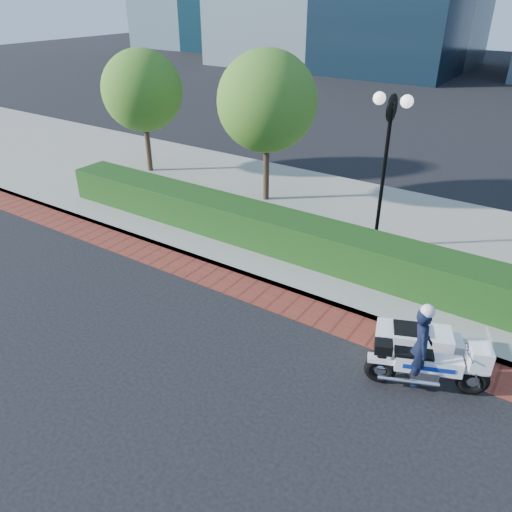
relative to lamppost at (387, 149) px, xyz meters
The scene contains 8 objects.
ground 6.07m from the lamppost, 100.89° to the right, with size 120.00×120.00×0.00m, color black.
brick_strip 4.84m from the lamppost, 105.12° to the right, with size 60.00×1.00×0.01m, color maroon.
sidewalk 3.16m from the lamppost, 141.34° to the left, with size 60.00×8.00×0.15m, color gray.
hedge_main 2.98m from the lamppost, 122.01° to the right, with size 18.00×1.20×1.00m, color black.
lamppost is the anchor object (origin of this frame).
tree_a 10.09m from the lamppost, behind, with size 3.00×3.00×4.58m.
tree_b 4.71m from the lamppost, 163.89° to the left, with size 3.20×3.20×4.89m.
police_motorcycle 5.67m from the lamppost, 58.96° to the right, with size 2.34×1.75×1.84m.
Camera 1 is at (5.18, -7.14, 6.68)m, focal length 35.00 mm.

